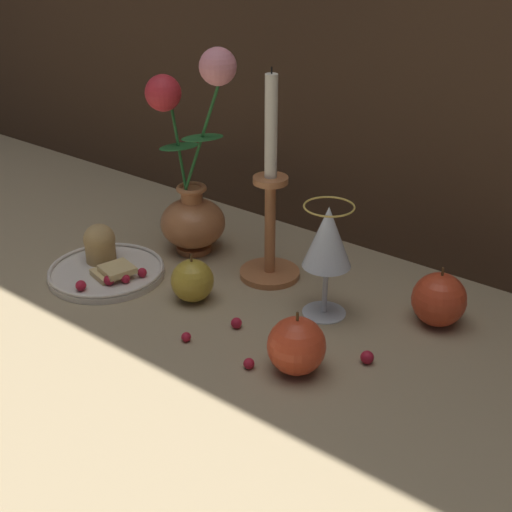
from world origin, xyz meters
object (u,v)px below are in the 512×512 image
Objects in this scene: apple_beside_vase at (296,346)px; wine_glass at (328,241)px; vase at (192,189)px; candlestick at (270,218)px; apple_at_table_edge at (439,300)px; plate_with_pastries at (105,264)px; apple_near_glass at (192,281)px.

wine_glass is at bearing 108.97° from apple_beside_vase.
apple_beside_vase is (0.35, -0.18, -0.08)m from vase.
vase is 4.04× the size of apple_beside_vase.
apple_beside_vase is (0.19, -0.19, -0.07)m from candlestick.
candlestick reaches higher than wine_glass.
wine_glass is 1.95× the size of apple_beside_vase.
wine_glass is 1.92× the size of apple_at_table_edge.
apple_near_glass is at bearing 8.57° from plate_with_pastries.
apple_near_glass is (-0.05, -0.13, -0.07)m from candlestick.
apple_near_glass is (0.17, 0.03, 0.02)m from plate_with_pastries.
plate_with_pastries is 2.42× the size of apple_near_glass.
apple_beside_vase is 0.98× the size of apple_at_table_edge.
apple_near_glass is at bearing -153.55° from wine_glass.
plate_with_pastries is at bearing -161.78° from wine_glass.
wine_glass is (0.36, 0.12, 0.10)m from plate_with_pastries.
vase is at bearing 152.51° from apple_beside_vase.
vase is at bearing -176.74° from candlestick.
vase is 0.30m from wine_glass.
apple_at_table_edge is (0.33, 0.17, 0.01)m from apple_near_glass.
candlestick is 0.29m from apple_at_table_edge.
apple_near_glass is at bearing -152.77° from apple_at_table_edge.
apple_beside_vase is at bearing -71.03° from wine_glass.
plate_with_pastries is at bearing -158.73° from apple_at_table_edge.
apple_at_table_edge reaches higher than plate_with_pastries.
apple_beside_vase is at bearing -3.95° from plate_with_pastries.
vase is 3.97× the size of apple_at_table_edge.
vase is 1.06× the size of candlestick.
apple_beside_vase is at bearing -45.54° from candlestick.
apple_at_table_edge is (0.10, 0.22, 0.00)m from apple_beside_vase.
candlestick is at bearing -172.96° from apple_at_table_edge.
wine_glass is at bearing 18.22° from plate_with_pastries.
wine_glass reaches higher than apple_near_glass.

